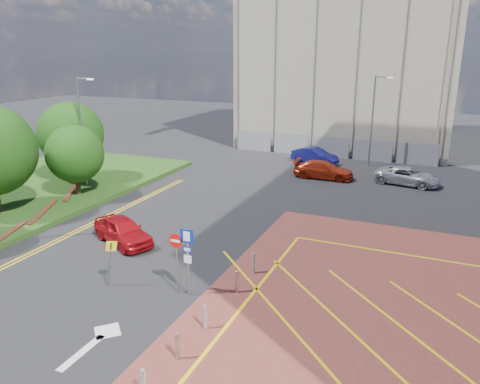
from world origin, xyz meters
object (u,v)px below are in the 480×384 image
Objects in this scene: lamp_left_far at (82,128)px; warning_sign at (110,258)px; tree_c at (75,154)px; car_red_back at (323,170)px; car_red_left at (123,231)px; car_blue_back at (315,156)px; lamp_back at (373,118)px; sign_cluster at (183,253)px; car_silver_back at (407,176)px; tree_d at (71,134)px.

lamp_left_far reaches higher than warning_sign.
tree_c reaches higher than car_red_back.
car_red_left is (7.91, -5.45, -2.47)m from tree_c.
tree_c is at bearing 160.66° from car_blue_back.
car_red_left is 18.84m from car_red_back.
tree_c is 25.19m from lamp_back.
lamp_left_far is at bearing 143.18° from sign_cluster.
warning_sign is 0.46× the size of car_silver_back.
sign_cluster is (13.80, -9.02, -1.24)m from tree_c.
lamp_back is at bearing 36.09° from tree_d.
warning_sign is 26.78m from car_blue_back.
lamp_left_far reaches higher than car_silver_back.
car_red_left reaches higher than car_red_back.
tree_d is 1.25× the size of car_silver_back.
car_blue_back is (13.66, 14.95, -3.94)m from lamp_left_far.
lamp_back is 6.15m from car_blue_back.
tree_d is at bearing 144.42° from sign_cluster.
tree_c is 1.12× the size of car_blue_back.
lamp_back reaches higher than car_red_left.
lamp_left_far is at bearing 125.80° from car_silver_back.
car_silver_back is at bearing 71.31° from sign_cluster.
car_red_back is at bearing -139.99° from car_blue_back.
car_red_left is 22.63m from car_silver_back.
tree_d is at bearing 121.82° from car_silver_back.
warning_sign is at bearing -43.32° from tree_d.
tree_c is at bearing 128.46° from car_red_back.
car_red_left is at bearing 157.81° from car_red_back.
car_blue_back is at bearing 92.34° from sign_cluster.
car_silver_back is (21.20, 12.87, -2.51)m from tree_c.
car_blue_back is (-1.06, 25.97, -1.24)m from sign_cluster.
warning_sign is at bearing -167.23° from car_blue_back.
car_red_left is at bearing -174.57° from car_blue_back.
lamp_back reaches higher than tree_c.
tree_d reaches higher than warning_sign.
car_silver_back is (3.62, -5.13, -3.68)m from lamp_back.
car_red_back is (-2.85, -5.89, -3.65)m from lamp_back.
car_silver_back is at bearing 64.64° from warning_sign.
car_silver_back is (24.20, 9.87, -3.19)m from tree_d.
tree_d is 2.44m from lamp_left_far.
tree_c is 1.15× the size of car_red_left.
car_blue_back is 0.89× the size of car_red_back.
tree_c reaches higher than car_blue_back.
warning_sign is 0.53× the size of car_red_left.
car_blue_back is (-4.84, -1.05, -3.64)m from lamp_back.
lamp_back is 3.55× the size of warning_sign.
sign_cluster is 3.42m from warning_sign.
tree_d reaches higher than car_red_left.
tree_d is 26.33m from car_silver_back.
car_silver_back is at bearing -54.81° from lamp_back.
tree_c reaches higher than car_silver_back.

